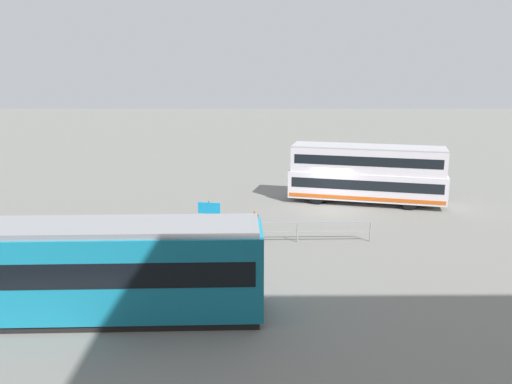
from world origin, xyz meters
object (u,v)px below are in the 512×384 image
at_px(pedestrian_near_railing, 255,224).
at_px(info_sign, 209,214).
at_px(double_decker_bus, 367,174).
at_px(tram_yellow, 69,270).

bearing_deg(pedestrian_near_railing, info_sign, 10.22).
bearing_deg(pedestrian_near_railing, double_decker_bus, -132.68).
relative_size(tram_yellow, pedestrian_near_railing, 8.31).
bearing_deg(pedestrian_near_railing, tram_yellow, 51.39).
height_order(pedestrian_near_railing, info_sign, info_sign).
bearing_deg(tram_yellow, double_decker_bus, -130.66).
bearing_deg(info_sign, tram_yellow, 61.34).
bearing_deg(double_decker_bus, info_sign, 40.91).
relative_size(double_decker_bus, info_sign, 4.49).
bearing_deg(tram_yellow, pedestrian_near_railing, -128.61).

